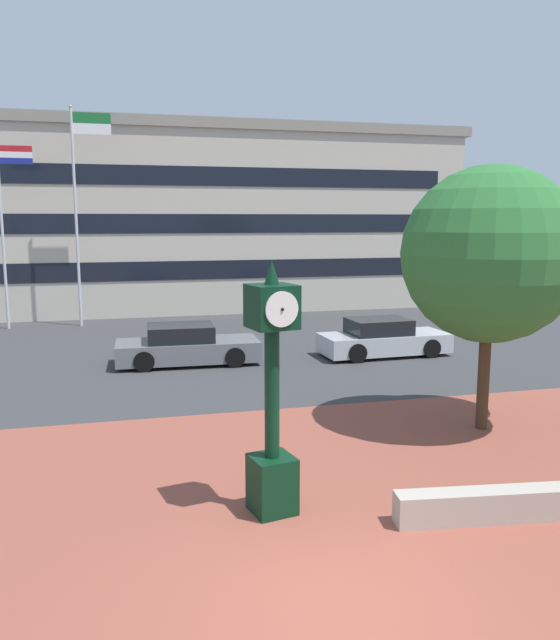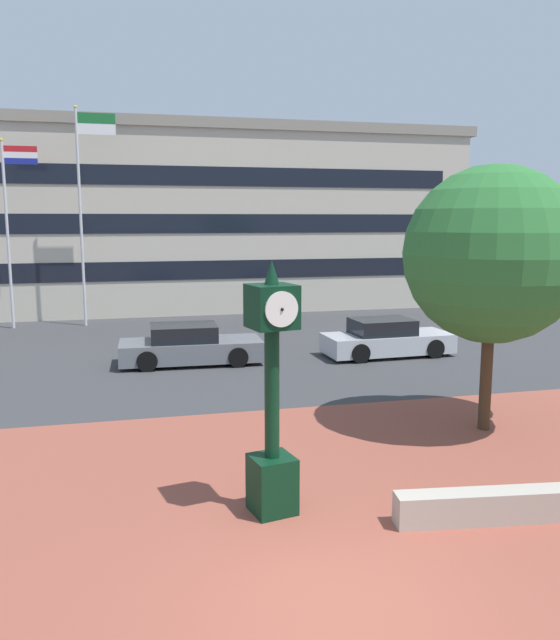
{
  "view_description": "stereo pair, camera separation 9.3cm",
  "coord_description": "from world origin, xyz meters",
  "px_view_note": "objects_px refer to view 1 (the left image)",
  "views": [
    {
      "loc": [
        -2.41,
        -6.69,
        4.63
      ],
      "look_at": [
        -0.06,
        2.64,
        3.1
      ],
      "focal_mm": 35.66,
      "sensor_mm": 36.0,
      "label": 1
    },
    {
      "loc": [
        -2.32,
        -6.71,
        4.63
      ],
      "look_at": [
        -0.06,
        2.64,
        3.1
      ],
      "focal_mm": 35.66,
      "sensor_mm": 36.0,
      "label": 2
    }
  ],
  "objects_px": {
    "street_clock": "(272,402)",
    "civic_building": "(167,218)",
    "flagpole_primary": "(5,221)",
    "flagpole_secondary": "(79,199)",
    "car_street_mid": "(383,339)",
    "car_street_near": "(186,346)",
    "plaza_tree": "(495,258)"
  },
  "relations": [
    {
      "from": "car_street_near",
      "to": "civic_building",
      "type": "xyz_separation_m",
      "value": [
        0.73,
        16.8,
        4.11
      ]
    },
    {
      "from": "car_street_mid",
      "to": "street_clock",
      "type": "bearing_deg",
      "value": -33.77
    },
    {
      "from": "plaza_tree",
      "to": "flagpole_secondary",
      "type": "bearing_deg",
      "value": 119.87
    },
    {
      "from": "car_street_mid",
      "to": "flagpole_primary",
      "type": "relative_size",
      "value": 0.56
    },
    {
      "from": "street_clock",
      "to": "civic_building",
      "type": "bearing_deg",
      "value": 77.32
    },
    {
      "from": "car_street_near",
      "to": "flagpole_primary",
      "type": "distance_m",
      "value": 11.51
    },
    {
      "from": "car_street_near",
      "to": "plaza_tree",
      "type": "bearing_deg",
      "value": 38.52
    },
    {
      "from": "street_clock",
      "to": "car_street_mid",
      "type": "bearing_deg",
      "value": 47.01
    },
    {
      "from": "plaza_tree",
      "to": "flagpole_primary",
      "type": "relative_size",
      "value": 0.73
    },
    {
      "from": "street_clock",
      "to": "plaza_tree",
      "type": "height_order",
      "value": "plaza_tree"
    },
    {
      "from": "flagpole_primary",
      "to": "flagpole_secondary",
      "type": "relative_size",
      "value": 0.85
    },
    {
      "from": "plaza_tree",
      "to": "civic_building",
      "type": "xyz_separation_m",
      "value": [
        -5.21,
        24.76,
        0.89
      ]
    },
    {
      "from": "flagpole_primary",
      "to": "civic_building",
      "type": "distance_m",
      "value": 11.0
    },
    {
      "from": "street_clock",
      "to": "plaza_tree",
      "type": "relative_size",
      "value": 0.7
    },
    {
      "from": "flagpole_primary",
      "to": "car_street_near",
      "type": "bearing_deg",
      "value": -52.54
    },
    {
      "from": "flagpole_primary",
      "to": "flagpole_secondary",
      "type": "xyz_separation_m",
      "value": [
        3.02,
        0.0,
        0.93
      ]
    },
    {
      "from": "street_clock",
      "to": "flagpole_primary",
      "type": "xyz_separation_m",
      "value": [
        -6.81,
        19.51,
        2.72
      ]
    },
    {
      "from": "plaza_tree",
      "to": "car_street_mid",
      "type": "distance_m",
      "value": 8.27
    },
    {
      "from": "street_clock",
      "to": "flagpole_secondary",
      "type": "xyz_separation_m",
      "value": [
        -3.8,
        19.51,
        3.65
      ]
    },
    {
      "from": "street_clock",
      "to": "civic_building",
      "type": "xyz_separation_m",
      "value": [
        0.49,
        27.73,
        2.86
      ]
    },
    {
      "from": "plaza_tree",
      "to": "flagpole_primary",
      "type": "xyz_separation_m",
      "value": [
        -12.51,
        16.53,
        0.74
      ]
    },
    {
      "from": "civic_building",
      "to": "flagpole_secondary",
      "type": "bearing_deg",
      "value": -117.52
    },
    {
      "from": "car_street_mid",
      "to": "car_street_near",
      "type": "bearing_deg",
      "value": -95.67
    },
    {
      "from": "car_street_mid",
      "to": "civic_building",
      "type": "height_order",
      "value": "civic_building"
    },
    {
      "from": "flagpole_secondary",
      "to": "street_clock",
      "type": "bearing_deg",
      "value": -78.99
    },
    {
      "from": "flagpole_secondary",
      "to": "civic_building",
      "type": "relative_size",
      "value": 0.31
    },
    {
      "from": "street_clock",
      "to": "flagpole_primary",
      "type": "distance_m",
      "value": 20.84
    },
    {
      "from": "street_clock",
      "to": "car_street_mid",
      "type": "xyz_separation_m",
      "value": [
        6.43,
        10.56,
        -1.25
      ]
    },
    {
      "from": "car_street_mid",
      "to": "flagpole_primary",
      "type": "xyz_separation_m",
      "value": [
        -13.24,
        8.95,
        3.97
      ]
    },
    {
      "from": "car_street_mid",
      "to": "civic_building",
      "type": "relative_size",
      "value": 0.15
    },
    {
      "from": "street_clock",
      "to": "car_street_mid",
      "type": "distance_m",
      "value": 12.42
    },
    {
      "from": "flagpole_primary",
      "to": "street_clock",
      "type": "bearing_deg",
      "value": -70.75
    }
  ]
}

